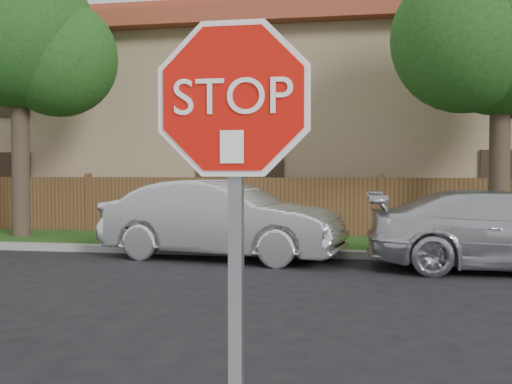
# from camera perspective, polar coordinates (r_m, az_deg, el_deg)

# --- Properties ---
(far_curb) EXTENTS (70.00, 0.30, 0.15)m
(far_curb) POSITION_cam_1_polar(r_m,az_deg,el_deg) (12.47, 12.19, -5.92)
(far_curb) COLOR gray
(far_curb) RESTS_ON ground
(grass_strip) EXTENTS (70.00, 3.00, 0.12)m
(grass_strip) POSITION_cam_1_polar(r_m,az_deg,el_deg) (14.11, 11.95, -5.03)
(grass_strip) COLOR #1E4714
(grass_strip) RESTS_ON ground
(fence) EXTENTS (70.00, 0.12, 1.60)m
(fence) POSITION_cam_1_polar(r_m,az_deg,el_deg) (15.63, 11.79, -1.60)
(fence) COLOR #522F1D
(fence) RESTS_ON ground
(apartment_building) EXTENTS (35.20, 9.20, 7.20)m
(apartment_building) POSITION_cam_1_polar(r_m,az_deg,el_deg) (21.26, 11.41, 6.76)
(apartment_building) COLOR tan
(apartment_building) RESTS_ON ground
(tree_left) EXTENTS (4.80, 3.90, 7.78)m
(tree_left) POSITION_cam_1_polar(r_m,az_deg,el_deg) (16.53, -21.85, 13.90)
(tree_left) COLOR #382B21
(tree_left) RESTS_ON ground
(tree_mid) EXTENTS (4.80, 3.90, 7.35)m
(tree_mid) POSITION_cam_1_polar(r_m,az_deg,el_deg) (14.40, 22.53, 14.26)
(tree_mid) COLOR #382B21
(tree_mid) RESTS_ON ground
(stop_sign) EXTENTS (1.01, 0.13, 2.55)m
(stop_sign) POSITION_cam_1_polar(r_m,az_deg,el_deg) (2.77, -2.11, 2.22)
(stop_sign) COLOR gray
(stop_sign) RESTS_ON sidewalk_near
(sedan_left) EXTENTS (5.07, 2.46, 1.60)m
(sedan_left) POSITION_cam_1_polar(r_m,az_deg,el_deg) (12.16, -3.21, -2.63)
(sedan_left) COLOR silver
(sedan_left) RESTS_ON ground
(sedan_right) EXTENTS (5.02, 2.12, 1.45)m
(sedan_right) POSITION_cam_1_polar(r_m,az_deg,el_deg) (11.63, 22.90, -3.41)
(sedan_right) COLOR silver
(sedan_right) RESTS_ON ground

